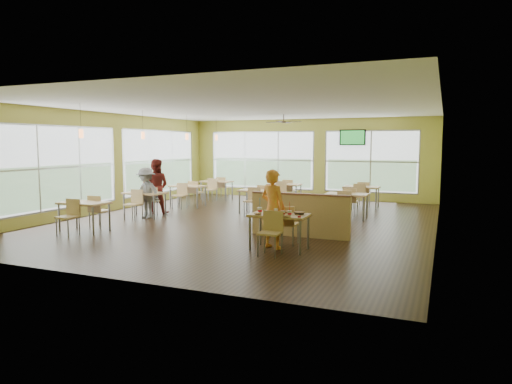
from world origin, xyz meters
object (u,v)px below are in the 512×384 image
(man_plaid, at_px, (273,209))
(food_basket, at_px, (299,213))
(half_wall_divider, at_px, (300,215))
(main_table, at_px, (279,220))

(man_plaid, relative_size, food_basket, 7.04)
(half_wall_divider, bearing_deg, main_table, -90.00)
(man_plaid, bearing_deg, food_basket, -158.54)
(main_table, distance_m, food_basket, 0.44)
(main_table, distance_m, man_plaid, 0.28)
(main_table, height_order, half_wall_divider, half_wall_divider)
(half_wall_divider, xyz_separation_m, man_plaid, (-0.17, -1.37, 0.31))
(half_wall_divider, bearing_deg, man_plaid, -97.15)
(main_table, bearing_deg, man_plaid, 153.84)
(food_basket, bearing_deg, man_plaid, -177.11)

